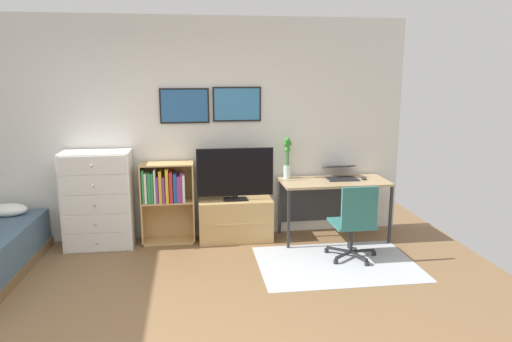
% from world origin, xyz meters
% --- Properties ---
extents(ground_plane, '(7.20, 7.20, 0.00)m').
position_xyz_m(ground_plane, '(0.00, 0.00, 0.00)').
color(ground_plane, brown).
extents(wall_back_with_posters, '(6.12, 0.09, 2.70)m').
position_xyz_m(wall_back_with_posters, '(0.01, 2.43, 1.35)').
color(wall_back_with_posters, silver).
rests_on(wall_back_with_posters, ground_plane).
extents(area_rug, '(1.70, 1.20, 0.01)m').
position_xyz_m(area_rug, '(1.91, 1.26, 0.00)').
color(area_rug, '#B2B7BC').
rests_on(area_rug, ground_plane).
extents(dresser, '(0.78, 0.46, 1.15)m').
position_xyz_m(dresser, '(-0.72, 2.15, 0.57)').
color(dresser, white).
rests_on(dresser, ground_plane).
extents(bookshelf, '(0.63, 0.30, 0.98)m').
position_xyz_m(bookshelf, '(0.06, 2.21, 0.60)').
color(bookshelf, tan).
rests_on(bookshelf, ground_plane).
extents(tv_stand, '(0.90, 0.41, 0.51)m').
position_xyz_m(tv_stand, '(0.89, 2.17, 0.26)').
color(tv_stand, tan).
rests_on(tv_stand, ground_plane).
extents(television, '(0.93, 0.16, 0.64)m').
position_xyz_m(television, '(0.89, 2.15, 0.84)').
color(television, black).
rests_on(television, tv_stand).
extents(desk, '(1.31, 0.61, 0.74)m').
position_xyz_m(desk, '(2.11, 2.14, 0.61)').
color(desk, tan).
rests_on(desk, ground_plane).
extents(office_chair, '(0.56, 0.58, 0.86)m').
position_xyz_m(office_chair, '(2.12, 1.33, 0.46)').
color(office_chair, '#232326').
rests_on(office_chair, ground_plane).
extents(laptop, '(0.38, 0.41, 0.17)m').
position_xyz_m(laptop, '(2.22, 2.18, 0.81)').
color(laptop, '#333338').
rests_on(laptop, desk).
extents(computer_mouse, '(0.06, 0.10, 0.03)m').
position_xyz_m(computer_mouse, '(2.48, 2.06, 0.76)').
color(computer_mouse, '#262628').
rests_on(computer_mouse, desk).
extents(bamboo_vase, '(0.10, 0.10, 0.52)m').
position_xyz_m(bamboo_vase, '(1.56, 2.27, 1.00)').
color(bamboo_vase, silver).
rests_on(bamboo_vase, desk).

